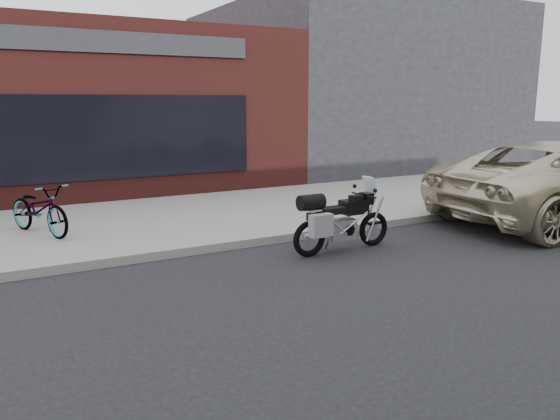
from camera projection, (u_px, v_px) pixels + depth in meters
name	position (u px, v px, depth m)	size (l,w,h in m)	color
ground	(353.00, 340.00, 5.94)	(120.00, 120.00, 0.00)	black
near_sidewalk	(162.00, 216.00, 11.93)	(44.00, 6.00, 0.15)	gray
storefront	(25.00, 111.00, 16.53)	(14.00, 10.07, 4.50)	maroon
neighbour_building	(348.00, 89.00, 22.10)	(10.00, 10.00, 6.00)	#242429
motorcycle	(337.00, 221.00, 9.29)	(2.01, 0.69, 1.27)	black
bicycle_front	(39.00, 209.00, 9.96)	(0.62, 1.79, 0.94)	gray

